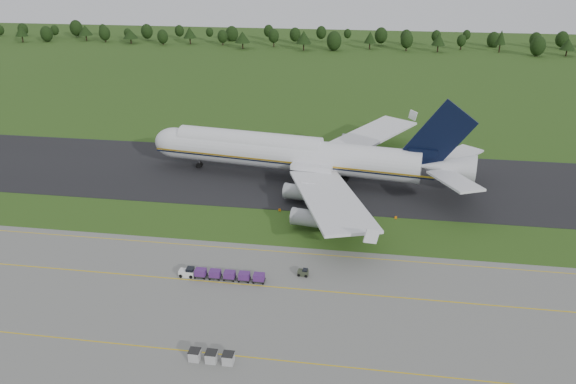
% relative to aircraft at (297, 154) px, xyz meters
% --- Properties ---
extents(ground, '(600.00, 600.00, 0.00)m').
position_rel_aircraft_xyz_m(ground, '(-2.80, -26.59, -6.50)').
color(ground, '#284815').
rests_on(ground, ground).
extents(apron, '(300.00, 52.00, 0.06)m').
position_rel_aircraft_xyz_m(apron, '(-2.80, -60.59, -6.47)').
color(apron, slate).
rests_on(apron, ground).
extents(taxiway, '(300.00, 40.00, 0.08)m').
position_rel_aircraft_xyz_m(taxiway, '(-2.80, 1.41, -6.46)').
color(taxiway, black).
rests_on(taxiway, ground).
extents(apron_markings, '(300.00, 30.20, 0.01)m').
position_rel_aircraft_xyz_m(apron_markings, '(-2.80, -53.57, -6.44)').
color(apron_markings, gold).
rests_on(apron_markings, apron).
extents(tree_line, '(525.51, 23.33, 11.99)m').
position_rel_aircraft_xyz_m(tree_line, '(-3.83, 192.43, -0.44)').
color(tree_line, black).
rests_on(tree_line, ground).
extents(aircraft, '(81.39, 78.27, 22.77)m').
position_rel_aircraft_xyz_m(aircraft, '(0.00, 0.00, 0.00)').
color(aircraft, white).
rests_on(aircraft, ground).
extents(baggage_train, '(15.23, 1.62, 1.55)m').
position_rel_aircraft_xyz_m(baggage_train, '(-6.84, -47.41, -5.61)').
color(baggage_train, white).
rests_on(baggage_train, apron).
extents(utility_cart, '(1.91, 1.28, 1.01)m').
position_rel_aircraft_xyz_m(utility_cart, '(7.18, -44.20, -5.95)').
color(utility_cart, '#313827').
rests_on(utility_cart, apron).
extents(uld_row, '(6.40, 1.60, 1.58)m').
position_rel_aircraft_xyz_m(uld_row, '(-2.62, -68.18, -5.65)').
color(uld_row, '#ADADAD').
rests_on(uld_row, apron).
extents(edge_markers, '(25.47, 0.30, 0.60)m').
position_rel_aircraft_xyz_m(edge_markers, '(11.37, -19.09, -6.23)').
color(edge_markers, orange).
rests_on(edge_markers, ground).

